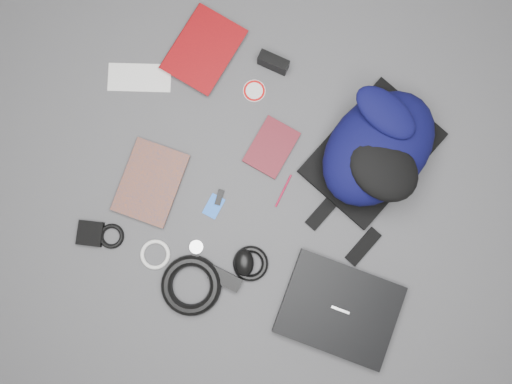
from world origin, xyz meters
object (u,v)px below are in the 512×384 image
at_px(mouse, 244,263).
at_px(laptop, 339,309).
at_px(dvd_case, 272,147).
at_px(textbook_red, 179,35).
at_px(pouch, 90,233).
at_px(power_brick, 225,279).
at_px(comic_book, 124,173).
at_px(compact_camera, 273,63).
at_px(backpack, 379,148).

bearing_deg(mouse, laptop, -29.03).
bearing_deg(laptop, dvd_case, 132.60).
distance_m(textbook_red, pouch, 0.78).
bearing_deg(mouse, pouch, 166.18).
distance_m(laptop, dvd_case, 0.62).
height_order(dvd_case, power_brick, power_brick).
height_order(laptop, dvd_case, laptop).
height_order(comic_book, compact_camera, compact_camera).
xyz_separation_m(dvd_case, power_brick, (0.02, -0.49, 0.01)).
relative_size(dvd_case, compact_camera, 1.72).
height_order(dvd_case, mouse, mouse).
bearing_deg(power_brick, laptop, 11.63).
distance_m(dvd_case, power_brick, 0.49).
xyz_separation_m(power_brick, pouch, (-0.50, -0.03, -0.00)).
distance_m(compact_camera, power_brick, 0.79).
bearing_deg(backpack, power_brick, -97.88).
relative_size(textbook_red, power_brick, 2.44).
bearing_deg(textbook_red, laptop, -29.01).
xyz_separation_m(laptop, textbook_red, (-0.89, 0.70, -0.00)).
distance_m(mouse, pouch, 0.55).
height_order(mouse, pouch, mouse).
height_order(backpack, compact_camera, backpack).
xyz_separation_m(dvd_case, compact_camera, (-0.11, 0.29, 0.02)).
bearing_deg(compact_camera, dvd_case, -66.59).
bearing_deg(comic_book, laptop, -12.44).
bearing_deg(backpack, compact_camera, 179.09).
bearing_deg(pouch, power_brick, 3.34).
bearing_deg(comic_book, backpack, 24.30).
bearing_deg(dvd_case, mouse, -73.69).
relative_size(backpack, laptop, 1.29).
distance_m(comic_book, dvd_case, 0.53).
distance_m(power_brick, pouch, 0.50).
xyz_separation_m(textbook_red, dvd_case, (0.47, -0.26, -0.01)).
bearing_deg(backpack, pouch, -122.21).
distance_m(laptop, compact_camera, 0.90).
xyz_separation_m(textbook_red, mouse, (0.53, -0.68, 0.01)).
relative_size(textbook_red, pouch, 3.25).
bearing_deg(textbook_red, comic_book, -79.61).
distance_m(backpack, power_brick, 0.69).
bearing_deg(backpack, dvd_case, -141.59).
bearing_deg(power_brick, mouse, 66.64).
bearing_deg(mouse, backpack, 37.10).
bearing_deg(textbook_red, mouse, -42.88).
xyz_separation_m(compact_camera, pouch, (-0.38, -0.81, -0.02)).
distance_m(backpack, mouse, 0.61).
bearing_deg(pouch, dvd_case, 47.38).
bearing_deg(laptop, power_brick, -174.26).
bearing_deg(compact_camera, power_brick, -77.76).
distance_m(laptop, comic_book, 0.90).
height_order(compact_camera, mouse, compact_camera).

